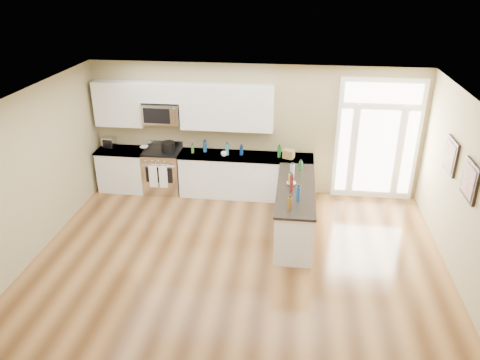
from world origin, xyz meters
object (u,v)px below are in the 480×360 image
object	(u,v)px
stockpot	(168,146)
toaster_oven	(109,142)
kitchen_range	(163,171)
peninsula_cabinet	(295,212)

from	to	relation	value
stockpot	toaster_oven	world-z (taller)	stockpot
kitchen_range	stockpot	size ratio (longest dim) A/B	3.69
peninsula_cabinet	toaster_oven	size ratio (longest dim) A/B	8.68
peninsula_cabinet	kitchen_range	bearing A→B (deg)	153.49
toaster_oven	kitchen_range	bearing A→B (deg)	3.20
kitchen_range	stockpot	xyz separation A→B (m)	(0.15, -0.00, 0.58)
kitchen_range	toaster_oven	size ratio (longest dim) A/B	4.04
peninsula_cabinet	kitchen_range	distance (m)	3.25
peninsula_cabinet	toaster_oven	bearing A→B (deg)	159.21
stockpot	toaster_oven	xyz separation A→B (m)	(-1.37, 0.12, -0.01)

